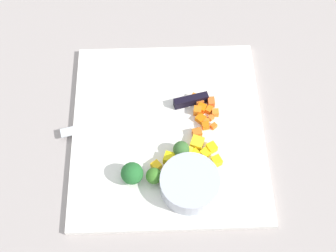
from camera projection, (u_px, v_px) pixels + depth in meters
ground_plane at (168, 131)px, 0.93m from camera, size 4.00×4.00×0.00m
cutting_board at (168, 130)px, 0.92m from camera, size 0.41×0.38×0.01m
prep_bowl at (190, 184)px, 0.84m from camera, size 0.11×0.11×0.04m
chef_knife at (164, 108)px, 0.93m from camera, size 0.09×0.30×0.02m
carrot_dice_0 at (205, 127)px, 0.91m from camera, size 0.01×0.02×0.01m
carrot_dice_1 at (197, 111)px, 0.93m from camera, size 0.02×0.02×0.02m
carrot_dice_2 at (209, 110)px, 0.93m from camera, size 0.02×0.02×0.01m
carrot_dice_3 at (197, 133)px, 0.90m from camera, size 0.02×0.02×0.02m
carrot_dice_4 at (211, 102)px, 0.94m from camera, size 0.02×0.01×0.02m
carrot_dice_5 at (215, 113)px, 0.93m from camera, size 0.01×0.01×0.01m
carrot_dice_6 at (205, 98)px, 0.95m from camera, size 0.01×0.01×0.01m
carrot_dice_7 at (195, 98)px, 0.94m from camera, size 0.02×0.02×0.01m
carrot_dice_8 at (206, 122)px, 0.92m from camera, size 0.01×0.01×0.01m
carrot_dice_9 at (211, 118)px, 0.92m from camera, size 0.01×0.01×0.01m
carrot_dice_10 at (214, 124)px, 0.92m from camera, size 0.01×0.02×0.01m
carrot_dice_11 at (201, 119)px, 0.92m from camera, size 0.02×0.02×0.01m
carrot_dice_12 at (199, 102)px, 0.94m from camera, size 0.02×0.02×0.01m
carrot_dice_13 at (202, 108)px, 0.93m from camera, size 0.02×0.02×0.01m
pepper_dice_0 at (197, 143)px, 0.89m from camera, size 0.03×0.03×0.02m
pepper_dice_1 at (156, 166)px, 0.87m from camera, size 0.02×0.02×0.01m
pepper_dice_2 at (205, 153)px, 0.88m from camera, size 0.02×0.02×0.01m
pepper_dice_3 at (217, 161)px, 0.87m from camera, size 0.02×0.02×0.02m
pepper_dice_4 at (186, 152)px, 0.88m from camera, size 0.03×0.03×0.02m
pepper_dice_5 at (195, 153)px, 0.88m from camera, size 0.02×0.02×0.01m
pepper_dice_6 at (171, 158)px, 0.87m from camera, size 0.03×0.02×0.02m
pepper_dice_7 at (178, 155)px, 0.88m from camera, size 0.02×0.02×0.01m
pepper_dice_8 at (212, 148)px, 0.89m from camera, size 0.02×0.02×0.02m
broccoli_floret_0 at (181, 149)px, 0.87m from camera, size 0.03×0.03×0.04m
broccoli_floret_1 at (132, 173)px, 0.84m from camera, size 0.04×0.04×0.04m
broccoli_floret_2 at (154, 176)px, 0.84m from camera, size 0.03×0.03×0.04m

